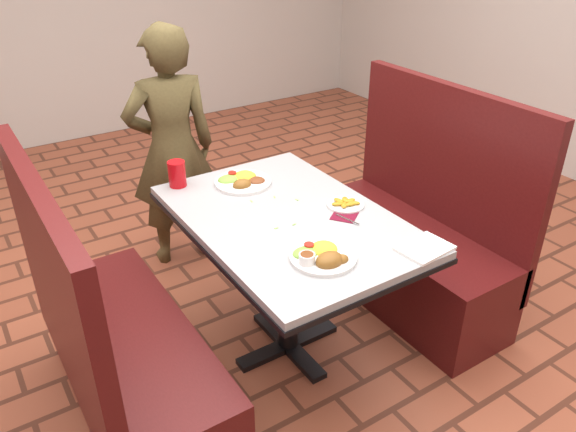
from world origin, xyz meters
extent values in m
plane|color=#9E4E33|center=(0.00, 0.00, 0.00)|extent=(7.00, 7.00, 0.00)
cube|color=#A6A9AB|center=(0.00, 0.00, 0.73)|extent=(0.80, 1.20, 0.03)
cube|color=black|center=(0.00, 0.00, 0.70)|extent=(0.81, 1.21, 0.02)
cylinder|color=black|center=(0.00, 0.00, 0.36)|extent=(0.10, 0.10, 0.69)
cube|color=black|center=(0.00, 0.00, 0.01)|extent=(0.55, 0.08, 0.03)
cube|color=black|center=(0.00, 0.00, 0.01)|extent=(0.08, 0.55, 0.03)
cube|color=#511312|center=(-0.75, 0.00, 0.23)|extent=(0.45, 1.20, 0.45)
cube|color=#511312|center=(-0.97, 0.00, 0.70)|extent=(0.06, 1.20, 0.95)
cube|color=#511312|center=(0.75, 0.00, 0.23)|extent=(0.45, 1.20, 0.45)
cube|color=#511312|center=(0.97, 0.00, 0.70)|extent=(0.06, 1.20, 0.95)
imported|color=brown|center=(-0.09, 1.08, 0.71)|extent=(0.56, 0.41, 1.42)
cylinder|color=white|center=(-0.07, -0.36, 0.76)|extent=(0.26, 0.26, 0.02)
ellipsoid|color=yellow|center=(-0.04, -0.32, 0.79)|extent=(0.11, 0.11, 0.05)
ellipsoid|color=#8BBD4B|center=(-0.12, -0.31, 0.78)|extent=(0.11, 0.09, 0.03)
cylinder|color=red|center=(-0.09, -0.29, 0.78)|extent=(0.04, 0.04, 0.01)
ellipsoid|color=#976126|center=(-0.08, -0.41, 0.80)|extent=(0.11, 0.09, 0.07)
ellipsoid|color=#976126|center=(-0.04, -0.42, 0.79)|extent=(0.06, 0.05, 0.04)
cylinder|color=white|center=(-0.15, -0.37, 0.78)|extent=(0.06, 0.06, 0.04)
cylinder|color=brown|center=(-0.15, -0.37, 0.80)|extent=(0.05, 0.05, 0.00)
cylinder|color=white|center=(-0.01, 0.39, 0.76)|extent=(0.27, 0.27, 0.02)
ellipsoid|color=yellow|center=(0.02, 0.43, 0.79)|extent=(0.11, 0.11, 0.05)
ellipsoid|color=#8BBD4B|center=(-0.06, 0.44, 0.78)|extent=(0.11, 0.09, 0.04)
cylinder|color=red|center=(-0.03, 0.46, 0.79)|extent=(0.04, 0.04, 0.01)
ellipsoid|color=brown|center=(0.05, 0.35, 0.78)|extent=(0.08, 0.08, 0.03)
ellipsoid|color=#976126|center=(-0.04, 0.34, 0.79)|extent=(0.09, 0.07, 0.05)
cylinder|color=white|center=(0.27, -0.06, 0.76)|extent=(0.17, 0.17, 0.01)
cube|color=maroon|center=(0.20, -0.14, 0.75)|extent=(0.15, 0.15, 0.00)
cube|color=silver|center=(0.19, -0.17, 0.75)|extent=(0.04, 0.13, 0.00)
cylinder|color=red|center=(-0.28, 0.54, 0.81)|extent=(0.08, 0.08, 0.13)
cube|color=white|center=(0.30, -0.52, 0.76)|extent=(0.22, 0.17, 0.01)
cube|color=silver|center=(-0.10, -0.38, 0.76)|extent=(0.07, 0.15, 0.00)
cube|color=silver|center=(-0.08, -0.34, 0.76)|extent=(0.01, 0.13, 0.00)
camera|label=1|loc=(-1.16, -1.79, 1.93)|focal=35.00mm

